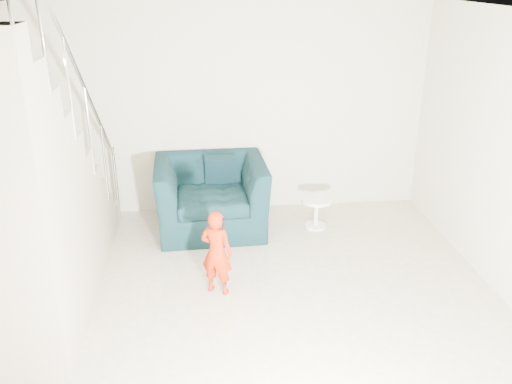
% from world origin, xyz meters
% --- Properties ---
extents(floor, '(5.50, 5.50, 0.00)m').
position_xyz_m(floor, '(0.00, 0.00, 0.00)').
color(floor, gray).
rests_on(floor, ground).
extents(ceiling, '(5.50, 5.50, 0.00)m').
position_xyz_m(ceiling, '(0.00, 0.00, 2.70)').
color(ceiling, silver).
rests_on(ceiling, back_wall).
extents(back_wall, '(5.00, 0.00, 5.00)m').
position_xyz_m(back_wall, '(0.00, 2.75, 1.35)').
color(back_wall, beige).
rests_on(back_wall, floor).
extents(armchair, '(1.38, 1.22, 0.87)m').
position_xyz_m(armchair, '(-0.31, 2.15, 0.43)').
color(armchair, black).
rests_on(armchair, floor).
extents(toddler, '(0.38, 0.33, 0.89)m').
position_xyz_m(toddler, '(-0.29, 0.67, 0.44)').
color(toddler, '#8E2804').
rests_on(toddler, floor).
extents(side_table, '(0.39, 0.39, 0.39)m').
position_xyz_m(side_table, '(0.99, 2.03, 0.26)').
color(side_table, silver).
rests_on(side_table, floor).
extents(staircase, '(1.02, 3.03, 3.62)m').
position_xyz_m(staircase, '(-2.00, 0.55, 0.95)').
color(staircase, '#ADA089').
rests_on(staircase, floor).
extents(cushion, '(0.39, 0.19, 0.38)m').
position_xyz_m(cushion, '(-0.18, 2.42, 0.68)').
color(cushion, black).
rests_on(cushion, armchair).
extents(throw, '(0.05, 0.49, 0.55)m').
position_xyz_m(throw, '(-0.91, 2.12, 0.54)').
color(throw, black).
rests_on(throw, armchair).
extents(phone, '(0.02, 0.05, 0.10)m').
position_xyz_m(phone, '(-0.22, 0.63, 0.77)').
color(phone, black).
rests_on(phone, toddler).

